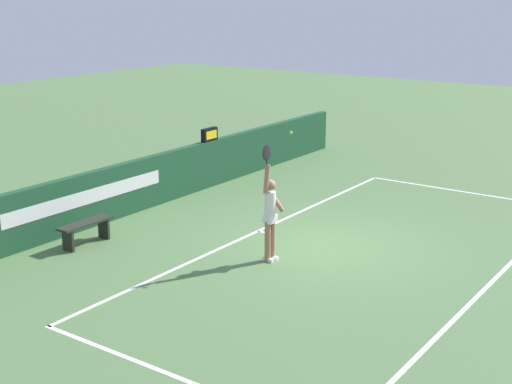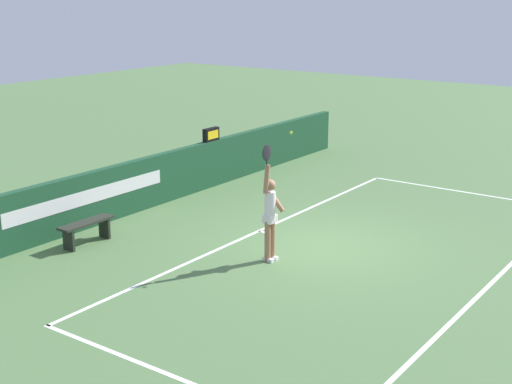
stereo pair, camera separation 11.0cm
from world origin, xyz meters
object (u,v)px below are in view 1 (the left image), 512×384
(speed_display, at_px, (209,135))
(tennis_player, at_px, (270,213))
(tennis_ball, at_px, (291,133))
(courtside_bench_near, at_px, (86,228))

(speed_display, height_order, tennis_player, tennis_player)
(tennis_ball, bearing_deg, courtside_bench_near, 113.41)
(speed_display, xyz_separation_m, courtside_bench_near, (-5.42, -0.88, -1.10))
(tennis_player, bearing_deg, courtside_bench_near, 111.58)
(speed_display, relative_size, courtside_bench_near, 0.43)
(tennis_player, bearing_deg, speed_display, 50.22)
(speed_display, xyz_separation_m, tennis_player, (-3.91, -4.70, -0.46))
(tennis_player, bearing_deg, tennis_ball, -48.01)
(tennis_player, relative_size, tennis_ball, 38.53)
(speed_display, height_order, courtside_bench_near, speed_display)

